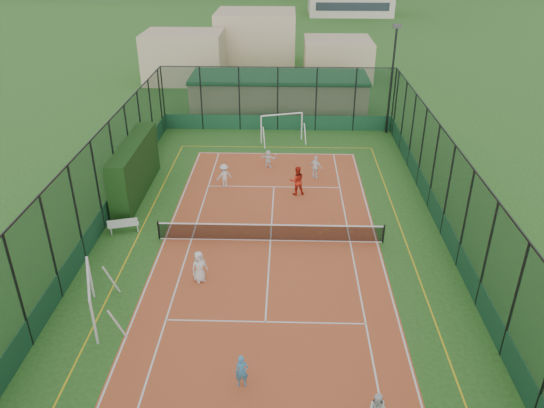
{
  "coord_description": "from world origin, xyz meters",
  "views": [
    {
      "loc": [
        0.8,
        -23.43,
        14.39
      ],
      "look_at": [
        0.02,
        1.8,
        1.2
      ],
      "focal_mm": 35.0,
      "sensor_mm": 36.0,
      "label": 1
    }
  ],
  "objects_px": {
    "coach": "(297,181)",
    "child_near_mid": "(242,371)",
    "floodlight_ne": "(391,81)",
    "child_far_right": "(316,167)",
    "child_far_back": "(268,159)",
    "futsal_goal_far": "(282,128)",
    "child_far_left": "(224,176)",
    "futsal_goal_near": "(92,299)",
    "white_bench": "(124,225)",
    "child_near_left": "(199,267)",
    "clubhouse": "(279,93)"
  },
  "relations": [
    {
      "from": "child_near_mid",
      "to": "child_far_back",
      "type": "distance_m",
      "value": 19.28
    },
    {
      "from": "floodlight_ne",
      "to": "child_far_left",
      "type": "distance_m",
      "value": 15.9
    },
    {
      "from": "child_far_right",
      "to": "futsal_goal_near",
      "type": "bearing_deg",
      "value": 86.44
    },
    {
      "from": "clubhouse",
      "to": "white_bench",
      "type": "xyz_separation_m",
      "value": [
        -7.8,
        -21.34,
        -1.14
      ]
    },
    {
      "from": "clubhouse",
      "to": "child_far_back",
      "type": "relative_size",
      "value": 12.57
    },
    {
      "from": "futsal_goal_far",
      "to": "child_near_mid",
      "type": "bearing_deg",
      "value": -109.24
    },
    {
      "from": "child_near_left",
      "to": "child_far_left",
      "type": "relative_size",
      "value": 1.02
    },
    {
      "from": "child_near_mid",
      "to": "clubhouse",
      "type": "bearing_deg",
      "value": 84.15
    },
    {
      "from": "floodlight_ne",
      "to": "child_far_back",
      "type": "bearing_deg",
      "value": -141.86
    },
    {
      "from": "floodlight_ne",
      "to": "futsal_goal_far",
      "type": "bearing_deg",
      "value": -165.26
    },
    {
      "from": "futsal_goal_far",
      "to": "child_near_left",
      "type": "distance_m",
      "value": 18.38
    },
    {
      "from": "child_far_right",
      "to": "white_bench",
      "type": "bearing_deg",
      "value": 65.04
    },
    {
      "from": "white_bench",
      "to": "coach",
      "type": "height_order",
      "value": "coach"
    },
    {
      "from": "coach",
      "to": "child_far_left",
      "type": "bearing_deg",
      "value": -22.24
    },
    {
      "from": "futsal_goal_far",
      "to": "floodlight_ne",
      "type": "bearing_deg",
      "value": -2.05
    },
    {
      "from": "clubhouse",
      "to": "child_near_left",
      "type": "relative_size",
      "value": 9.91
    },
    {
      "from": "floodlight_ne",
      "to": "coach",
      "type": "relative_size",
      "value": 4.54
    },
    {
      "from": "child_far_back",
      "to": "child_near_mid",
      "type": "bearing_deg",
      "value": 104.01
    },
    {
      "from": "white_bench",
      "to": "clubhouse",
      "type": "bearing_deg",
      "value": 53.1
    },
    {
      "from": "child_far_right",
      "to": "coach",
      "type": "xyz_separation_m",
      "value": [
        -1.22,
        -2.37,
        0.15
      ]
    },
    {
      "from": "clubhouse",
      "to": "futsal_goal_near",
      "type": "bearing_deg",
      "value": -103.91
    },
    {
      "from": "child_near_left",
      "to": "child_far_back",
      "type": "relative_size",
      "value": 1.27
    },
    {
      "from": "futsal_goal_far",
      "to": "child_far_right",
      "type": "relative_size",
      "value": 2.15
    },
    {
      "from": "futsal_goal_near",
      "to": "futsal_goal_far",
      "type": "xyz_separation_m",
      "value": [
        7.4,
        20.84,
        0.01
      ]
    },
    {
      "from": "clubhouse",
      "to": "child_near_left",
      "type": "height_order",
      "value": "clubhouse"
    },
    {
      "from": "floodlight_ne",
      "to": "child_far_left",
      "type": "relative_size",
      "value": 5.48
    },
    {
      "from": "white_bench",
      "to": "child_far_left",
      "type": "distance_m",
      "value": 7.4
    },
    {
      "from": "coach",
      "to": "child_near_mid",
      "type": "bearing_deg",
      "value": 71.61
    },
    {
      "from": "child_near_mid",
      "to": "coach",
      "type": "distance_m",
      "value": 15.37
    },
    {
      "from": "clubhouse",
      "to": "white_bench",
      "type": "relative_size",
      "value": 9.78
    },
    {
      "from": "child_near_mid",
      "to": "child_far_right",
      "type": "distance_m",
      "value": 17.9
    },
    {
      "from": "futsal_goal_near",
      "to": "child_near_mid",
      "type": "bearing_deg",
      "value": -139.12
    },
    {
      "from": "child_far_right",
      "to": "child_far_back",
      "type": "distance_m",
      "value": 3.54
    },
    {
      "from": "futsal_goal_near",
      "to": "child_far_back",
      "type": "distance_m",
      "value": 17.19
    },
    {
      "from": "child_far_left",
      "to": "child_far_right",
      "type": "bearing_deg",
      "value": 165.35
    },
    {
      "from": "futsal_goal_near",
      "to": "futsal_goal_far",
      "type": "relative_size",
      "value": 0.99
    },
    {
      "from": "white_bench",
      "to": "child_near_left",
      "type": "distance_m",
      "value": 6.36
    },
    {
      "from": "clubhouse",
      "to": "coach",
      "type": "distance_m",
      "value": 16.65
    },
    {
      "from": "child_near_left",
      "to": "child_far_back",
      "type": "xyz_separation_m",
      "value": [
        2.63,
        13.1,
        -0.16
      ]
    },
    {
      "from": "white_bench",
      "to": "child_far_left",
      "type": "xyz_separation_m",
      "value": [
        4.71,
        5.69,
        0.33
      ]
    },
    {
      "from": "futsal_goal_near",
      "to": "coach",
      "type": "height_order",
      "value": "futsal_goal_near"
    },
    {
      "from": "child_far_back",
      "to": "coach",
      "type": "bearing_deg",
      "value": 129.52
    },
    {
      "from": "floodlight_ne",
      "to": "clubhouse",
      "type": "distance_m",
      "value": 10.47
    },
    {
      "from": "floodlight_ne",
      "to": "futsal_goal_near",
      "type": "xyz_separation_m",
      "value": [
        -15.63,
        -23.01,
        -3.09
      ]
    },
    {
      "from": "futsal_goal_far",
      "to": "child_near_left",
      "type": "height_order",
      "value": "futsal_goal_far"
    },
    {
      "from": "floodlight_ne",
      "to": "clubhouse",
      "type": "xyz_separation_m",
      "value": [
        -8.6,
        5.4,
        -2.55
      ]
    },
    {
      "from": "child_far_right",
      "to": "child_far_back",
      "type": "height_order",
      "value": "child_far_right"
    },
    {
      "from": "child_far_back",
      "to": "coach",
      "type": "xyz_separation_m",
      "value": [
        1.88,
        -4.06,
        0.3
      ]
    },
    {
      "from": "futsal_goal_near",
      "to": "child_far_back",
      "type": "xyz_separation_m",
      "value": [
        6.56,
        15.88,
        -0.42
      ]
    },
    {
      "from": "coach",
      "to": "floodlight_ne",
      "type": "bearing_deg",
      "value": -133.31
    }
  ]
}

